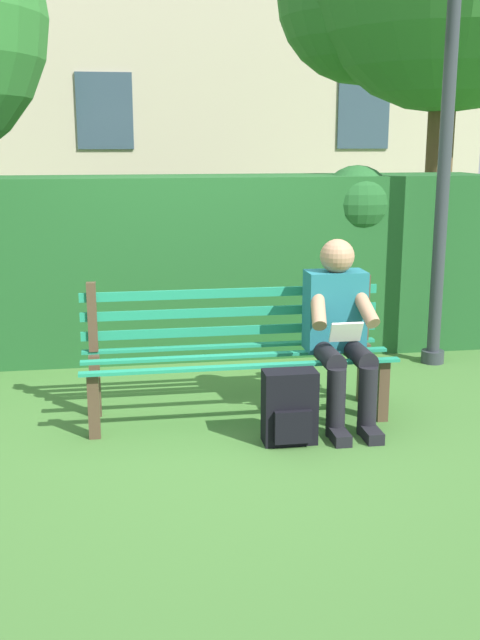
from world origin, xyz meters
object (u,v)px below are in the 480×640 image
at_px(person_seated, 340,327).
at_px(backpack, 290,408).
at_px(lamp_post, 448,102).
at_px(park_bench, 235,348).

distance_m(person_seated, backpack, 0.67).
bearing_deg(person_seated, backpack, 41.64).
distance_m(backpack, lamp_post, 2.79).
xyz_separation_m(backpack, lamp_post, (-1.53, -1.45, 1.83)).
distance_m(park_bench, person_seated, 0.69).
height_order(backpack, lamp_post, lamp_post).
bearing_deg(park_bench, backpack, 113.78).
xyz_separation_m(park_bench, person_seated, (-0.64, 0.19, 0.16)).
distance_m(person_seated, lamp_post, 2.13).
bearing_deg(backpack, lamp_post, -136.47).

